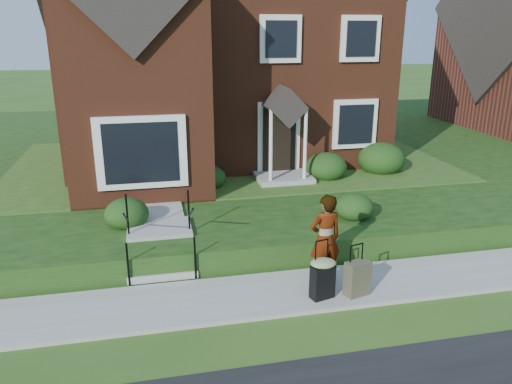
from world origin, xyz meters
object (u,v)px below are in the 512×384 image
object	(u,v)px
woman	(325,239)
suitcase_olive	(357,278)
suitcase_black	(323,276)
front_steps	(160,244)

from	to	relation	value
woman	suitcase_olive	xyz separation A→B (m)	(0.43, -0.65, -0.57)
suitcase_black	woman	bearing A→B (deg)	53.29
suitcase_black	suitcase_olive	size ratio (longest dim) A/B	1.14
woman	suitcase_olive	world-z (taller)	woman
front_steps	woman	distance (m)	3.56
suitcase_black	suitcase_olive	xyz separation A→B (m)	(0.68, -0.04, -0.11)
front_steps	suitcase_olive	bearing A→B (deg)	-32.50
front_steps	suitcase_black	world-z (taller)	front_steps
front_steps	suitcase_black	bearing A→B (deg)	-37.78
front_steps	suitcase_black	xyz separation A→B (m)	(2.88, -2.24, 0.05)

